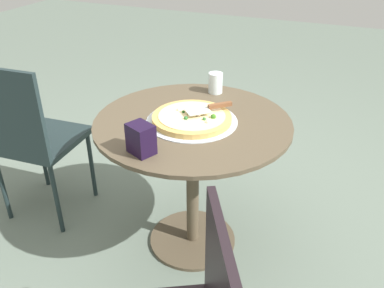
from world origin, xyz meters
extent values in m
plane|color=slate|center=(0.00, 0.00, 0.00)|extent=(10.00, 10.00, 0.00)
cylinder|color=brown|center=(0.00, 0.00, 0.68)|extent=(0.86, 0.86, 0.02)
cylinder|color=brown|center=(0.00, 0.00, 0.35)|extent=(0.06, 0.06, 0.66)
cylinder|color=brown|center=(0.00, 0.00, 0.01)|extent=(0.44, 0.44, 0.02)
cylinder|color=silver|center=(-0.01, 0.00, 0.69)|extent=(0.40, 0.40, 0.00)
cylinder|color=tan|center=(-0.01, 0.00, 0.71)|extent=(0.34, 0.34, 0.02)
cylinder|color=beige|center=(-0.01, 0.00, 0.72)|extent=(0.29, 0.29, 0.00)
sphere|color=#35711E|center=(0.00, -0.09, 0.73)|extent=(0.02, 0.02, 0.02)
sphere|color=#27661F|center=(0.00, 0.04, 0.72)|extent=(0.01, 0.01, 0.01)
sphere|color=white|center=(0.06, -0.06, 0.73)|extent=(0.02, 0.02, 0.02)
sphere|color=#316A32|center=(-0.03, -0.07, 0.73)|extent=(0.02, 0.02, 0.02)
sphere|color=silver|center=(0.01, -0.03, 0.73)|extent=(0.02, 0.02, 0.02)
sphere|color=#F3E4BF|center=(-0.05, -0.09, 0.73)|extent=(0.02, 0.02, 0.02)
sphere|color=silver|center=(0.01, 0.07, 0.73)|extent=(0.02, 0.02, 0.02)
sphere|color=#2C6C2E|center=(-0.05, 0.01, 0.73)|extent=(0.02, 0.02, 0.02)
sphere|color=#F4DCC6|center=(-0.01, -0.03, 0.73)|extent=(0.02, 0.02, 0.02)
cube|color=silver|center=(0.01, -0.02, 0.74)|extent=(0.13, 0.13, 0.00)
cube|color=brown|center=(0.08, -0.10, 0.75)|extent=(0.09, 0.09, 0.02)
cylinder|color=silver|center=(0.33, 0.02, 0.74)|extent=(0.07, 0.07, 0.10)
cube|color=black|center=(-0.32, 0.07, 0.75)|extent=(0.11, 0.12, 0.12)
cube|color=black|center=(-0.77, -0.40, 0.64)|extent=(0.33, 0.20, 0.38)
cube|color=#1D2A2B|center=(-0.04, 0.84, 0.44)|extent=(0.42, 0.42, 0.03)
cube|color=#1D2A2B|center=(-0.23, 0.83, 0.67)|extent=(0.05, 0.40, 0.44)
cylinder|color=#1D2A2B|center=(0.12, 1.02, 0.21)|extent=(0.02, 0.02, 0.42)
cylinder|color=#1D2A2B|center=(0.14, 0.68, 0.21)|extent=(0.02, 0.02, 0.42)
cylinder|color=#1D2A2B|center=(-0.22, 1.00, 0.21)|extent=(0.02, 0.02, 0.42)
cylinder|color=#1D2A2B|center=(-0.20, 0.66, 0.21)|extent=(0.02, 0.02, 0.42)
camera|label=1|loc=(-1.48, -0.61, 1.49)|focal=38.48mm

